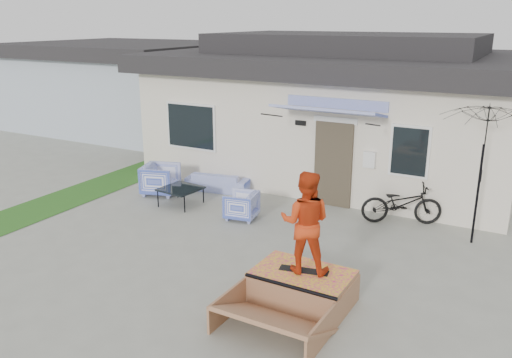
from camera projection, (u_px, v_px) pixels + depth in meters
The scene contains 13 objects.
ground at pixel (196, 268), 9.85m from camera, with size 90.00×90.00×0.00m, color gray.
grass_strip at pixel (77, 195), 13.90m from camera, with size 1.40×8.00×0.01m, color #23561B.
house at pixel (344, 105), 15.99m from camera, with size 10.80×8.49×4.10m.
neighbor_house at pixel (126, 84), 22.52m from camera, with size 8.60×7.60×3.50m.
loveseat at pixel (218, 178), 14.21m from camera, with size 1.71×0.50×0.67m, color #334ABB.
armchair_left at pixel (161, 178), 13.86m from camera, with size 0.86×0.81×0.89m, color #334ABB.
armchair_right at pixel (241, 204), 12.17m from camera, with size 0.69×0.65×0.71m, color #334ABB.
coffee_table at pixel (181, 196), 13.11m from camera, with size 0.90×0.90×0.44m, color black.
bicycle at pixel (402, 199), 11.83m from camera, with size 0.62×1.79×1.15m, color black.
patio_umbrella at pixel (482, 162), 10.44m from camera, with size 2.10×2.00×2.20m.
skate_ramp at pixel (302, 287), 8.61m from camera, with size 1.57×2.09×0.52m, color #916040, non-canonical shape.
skateboard at pixel (304, 270), 8.57m from camera, with size 0.81×0.20×0.05m, color black.
skater at pixel (305, 220), 8.32m from camera, with size 0.82×0.64×1.68m, color red.
Camera 1 is at (5.25, -7.30, 4.48)m, focal length 36.90 mm.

